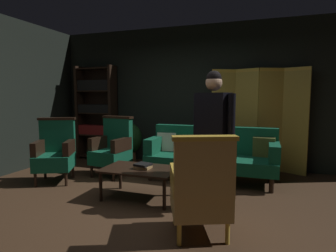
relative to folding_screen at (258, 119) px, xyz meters
name	(u,v)px	position (x,y,z in m)	size (l,w,h in m)	color
ground_plane	(148,206)	(-1.26, -2.25, -0.99)	(10.00, 10.00, 0.00)	#3D2819
back_wall	(194,96)	(-1.26, 0.20, 0.41)	(7.20, 0.10, 2.80)	black
side_wall_left	(4,96)	(-4.26, -1.65, 0.41)	(0.10, 3.60, 2.80)	black
folding_screen	(258,119)	(0.00, 0.00, 0.00)	(1.70, 0.23, 1.90)	#B29338
bookshelf	(97,111)	(-3.41, -0.05, 0.09)	(0.90, 0.32, 2.05)	black
velvet_couch	(212,153)	(-0.71, -0.80, -0.53)	(2.12, 0.78, 0.88)	black
coffee_table	(140,172)	(-1.47, -2.01, -0.61)	(1.00, 0.64, 0.42)	black
armchair_gilt_accent	(201,189)	(-0.46, -2.78, -0.50)	(0.76, 0.75, 1.04)	gold
armchair_wing_left	(55,152)	(-3.12, -1.73, -0.50)	(0.77, 0.77, 1.04)	black
armchair_wing_right	(113,148)	(-2.41, -1.11, -0.50)	(0.65, 0.64, 1.04)	black
standing_figure	(213,127)	(-0.47, -2.03, 0.04)	(0.54, 0.36, 1.70)	black
potted_plant	(129,140)	(-2.52, -0.27, -0.50)	(0.55, 0.55, 0.85)	brown
book_tan_leather	(143,167)	(-1.43, -2.01, -0.55)	(0.21, 0.17, 0.04)	#9E7A47
book_black_cloth	(143,165)	(-1.43, -2.01, -0.51)	(0.20, 0.19, 0.03)	black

